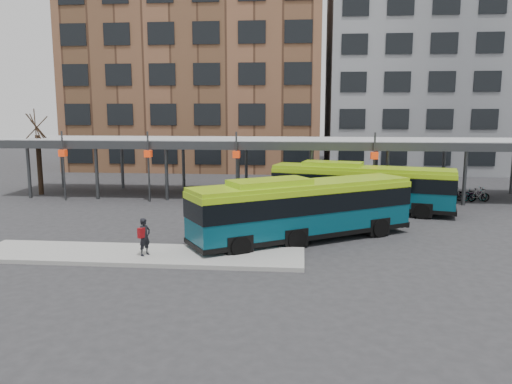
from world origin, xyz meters
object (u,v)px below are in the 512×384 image
Objects in this scene: bus_rear at (361,186)px; pedestrian at (144,237)px; tree at (39,162)px; bus_front at (303,208)px.

bus_rear reaches higher than pedestrian.
tree is 0.52× the size of bus_front.
pedestrian is (-10.13, -11.21, -0.59)m from bus_rear.
pedestrian is (-6.59, -3.66, -0.62)m from bus_front.
tree reaches higher than bus_rear.
bus_front is 8.34m from bus_rear.
tree is 3.53× the size of pedestrian.
tree is at bearing 68.00° from pedestrian.
bus_front reaches higher than pedestrian.
tree is 20.08m from pedestrian.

